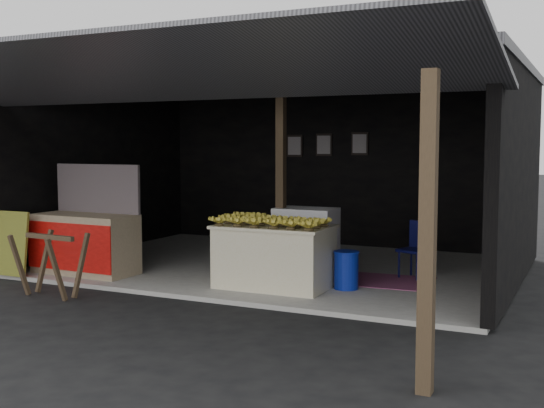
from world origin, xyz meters
The scene contains 13 objects.
ground centered at (0.00, 0.00, 0.00)m, with size 80.00×80.00×0.00m, color black.
concrete_slab centered at (0.00, 2.50, 0.03)m, with size 7.00×5.00×0.06m, color gray.
shophouse centered at (0.00, 2.82, 2.10)m, with size 7.40×7.29×3.02m.
banana_table centered at (0.66, 0.92, 0.47)m, with size 1.51×0.94×0.82m.
banana_pile centered at (0.66, 0.92, 0.96)m, with size 1.38×0.83×0.16m, color gold, non-canonical shape.
white_crate centered at (0.66, 1.99, 0.54)m, with size 0.87×0.61×0.96m.
neighbor_stall centered at (-2.25, 0.63, 0.54)m, with size 1.55×0.73×1.58m.
green_signboard centered at (-3.10, 0.02, 0.52)m, with size 0.62×0.04×0.92m, color black.
sawhorse centered at (-1.74, -0.63, 0.51)m, with size 0.82×0.76×0.81m.
water_barrel centered at (1.55, 1.23, 0.29)m, with size 0.32×0.32×0.47m, color #0E219B.
plastic_chair centered at (2.20, 2.39, 0.53)m, with size 0.48×0.48×0.80m.
magenta_rug centered at (1.75, 1.92, 0.07)m, with size 1.50×1.00×0.01m, color #74194B.
picture_frames centered at (-0.17, 4.89, 1.93)m, with size 1.62×0.04×0.46m.
Camera 1 is at (4.46, -7.07, 1.94)m, focal length 45.00 mm.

